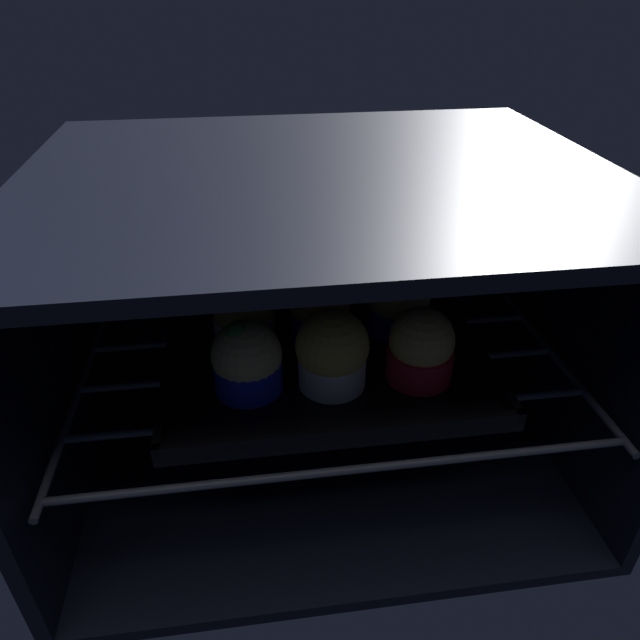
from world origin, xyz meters
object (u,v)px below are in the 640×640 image
at_px(muffin_row1_col1, 323,309).
at_px(muffin_row1_col0, 244,316).
at_px(muffin_row0_col1, 333,352).
at_px(muffin_row1_col2, 398,300).
at_px(muffin_row2_col1, 311,271).
at_px(muffin_row0_col0, 247,361).
at_px(baking_tray, 320,338).
at_px(muffin_row0_col2, 421,348).
at_px(muffin_row2_col0, 241,277).
at_px(muffin_row2_col2, 378,269).

bearing_deg(muffin_row1_col1, muffin_row1_col0, 179.14).
height_order(muffin_row0_col1, muffin_row1_col2, muffin_row1_col2).
bearing_deg(muffin_row1_col0, muffin_row2_col1, 44.70).
bearing_deg(muffin_row0_col0, muffin_row0_col1, -2.86).
bearing_deg(muffin_row1_col0, muffin_row1_col1, -0.86).
height_order(baking_tray, muffin_row1_col2, muffin_row1_col2).
bearing_deg(muffin_row0_col2, muffin_row1_col1, 133.79).
distance_m(muffin_row2_col0, muffin_row2_col1, 0.09).
relative_size(muffin_row0_col2, muffin_row1_col0, 1.09).
xyz_separation_m(baking_tray, muffin_row0_col1, (0.00, -0.09, 0.04)).
bearing_deg(muffin_row2_col1, muffin_row0_col1, -89.76).
relative_size(muffin_row1_col2, muffin_row2_col0, 1.06).
distance_m(muffin_row0_col0, muffin_row2_col2, 0.25).
relative_size(muffin_row1_col2, muffin_row2_col2, 1.07).
bearing_deg(muffin_row0_col1, muffin_row1_col2, 45.11).
distance_m(muffin_row0_col0, muffin_row0_col1, 0.09).
relative_size(baking_tray, muffin_row1_col2, 4.05).
bearing_deg(muffin_row0_col1, muffin_row2_col0, 116.89).
xyz_separation_m(muffin_row0_col0, muffin_row1_col1, (0.09, 0.09, 0.00)).
relative_size(muffin_row0_col0, muffin_row1_col0, 1.09).
height_order(baking_tray, muffin_row2_col2, muffin_row2_col2).
relative_size(baking_tray, muffin_row1_col1, 4.50).
bearing_deg(muffin_row2_col1, muffin_row2_col0, -178.37).
relative_size(muffin_row1_col1, muffin_row2_col2, 0.96).
xyz_separation_m(muffin_row0_col2, muffin_row1_col1, (-0.09, 0.09, -0.00)).
bearing_deg(muffin_row0_col2, baking_tray, 135.20).
distance_m(muffin_row2_col1, muffin_row2_col2, 0.09).
xyz_separation_m(muffin_row0_col1, muffin_row1_col2, (0.09, 0.09, 0.00)).
bearing_deg(baking_tray, muffin_row2_col2, 44.92).
bearing_deg(muffin_row0_col0, muffin_row2_col0, 90.93).
distance_m(muffin_row0_col1, muffin_row2_col1, 0.18).
relative_size(muffin_row0_col2, muffin_row1_col2, 0.93).
distance_m(baking_tray, muffin_row1_col2, 0.10).
height_order(muffin_row0_col0, muffin_row1_col1, muffin_row0_col0).
xyz_separation_m(muffin_row2_col0, muffin_row2_col2, (0.18, 0.00, -0.00)).
bearing_deg(muffin_row1_col2, muffin_row0_col1, -134.89).
distance_m(muffin_row0_col0, muffin_row2_col0, 0.17).
distance_m(muffin_row1_col0, muffin_row2_col2, 0.20).
bearing_deg(muffin_row1_col1, muffin_row2_col2, 45.85).
relative_size(muffin_row0_col0, muffin_row2_col1, 0.96).
bearing_deg(baking_tray, muffin_row0_col0, -134.83).
height_order(baking_tray, muffin_row1_col0, muffin_row1_col0).
distance_m(muffin_row0_col0, muffin_row0_col2, 0.18).
height_order(muffin_row0_col1, muffin_row2_col2, muffin_row0_col1).
height_order(muffin_row0_col2, muffin_row1_col1, muffin_row0_col2).
xyz_separation_m(baking_tray, muffin_row1_col1, (0.00, 0.00, 0.04)).
bearing_deg(muffin_row0_col1, muffin_row0_col0, 177.14).
bearing_deg(muffin_row1_col2, muffin_row1_col1, 179.35).
xyz_separation_m(muffin_row1_col0, muffin_row2_col2, (0.18, 0.09, 0.00)).
height_order(muffin_row0_col2, muffin_row2_col1, muffin_row2_col1).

